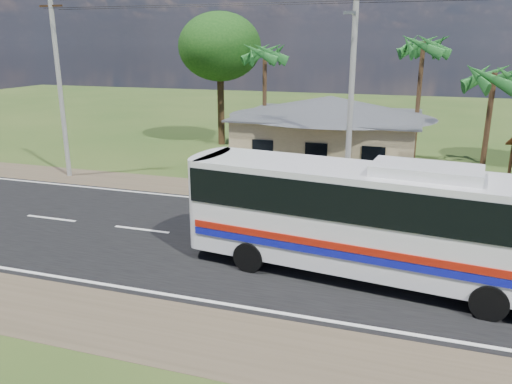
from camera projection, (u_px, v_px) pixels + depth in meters
The scene contains 11 objects.
ground at pixel (245, 243), 19.33m from camera, with size 120.00×120.00×0.00m, color #274217.
road at pixel (245, 242), 19.33m from camera, with size 120.00×16.00×0.03m.
house at pixel (329, 125), 30.15m from camera, with size 12.40×10.00×5.00m.
utility_poles at pixel (345, 81), 22.82m from camera, with size 32.80×2.22×11.00m.
palm_near at pixel (494, 79), 24.98m from camera, with size 2.80×2.80×6.70m.
palm_mid at pixel (423, 47), 29.68m from camera, with size 2.80×2.80×8.20m.
palm_far at pixel (265, 54), 33.17m from camera, with size 2.80×2.80×7.70m.
tree_behind_house at pixel (220, 47), 36.03m from camera, with size 6.00×6.00×9.61m.
coach_bus at pixel (387, 214), 15.67m from camera, with size 12.95×4.20×3.95m.
motorcycle at pixel (308, 194), 23.97m from camera, with size 0.62×1.77×0.93m, color black.
person at pixel (477, 209), 20.82m from camera, with size 0.55×0.36×1.52m, color navy.
Camera 1 is at (5.85, -16.97, 7.44)m, focal length 35.00 mm.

